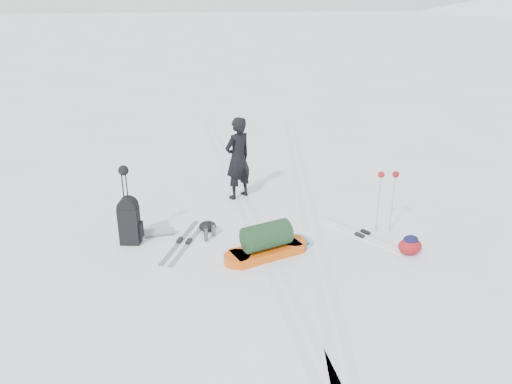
# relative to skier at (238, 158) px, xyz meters

# --- Properties ---
(ground) EXTENTS (200.00, 200.00, 0.00)m
(ground) POSITION_rel_skier_xyz_m (0.19, -1.92, -0.96)
(ground) COLOR white
(ground) RESTS_ON ground
(snow_hill_backdrop) EXTENTS (359.50, 192.00, 162.45)m
(snow_hill_backdrop) POSITION_rel_skier_xyz_m (62.88, 82.11, -69.98)
(snow_hill_backdrop) COLOR silver
(snow_hill_backdrop) RESTS_ON ground
(ski_tracks) EXTENTS (3.38, 17.97, 0.01)m
(ski_tracks) POSITION_rel_skier_xyz_m (0.81, -1.04, -0.95)
(ski_tracks) COLOR silver
(ski_tracks) RESTS_ON ground
(skier) EXTENTS (0.83, 0.77, 1.91)m
(skier) POSITION_rel_skier_xyz_m (0.00, 0.00, 0.00)
(skier) COLOR black
(skier) RESTS_ON ground
(pulk_sled) EXTENTS (1.73, 1.04, 0.64)m
(pulk_sled) POSITION_rel_skier_xyz_m (0.24, -2.81, -0.71)
(pulk_sled) COLOR #E0530D
(pulk_sled) RESTS_ON ground
(expedition_rucksack) EXTENTS (1.02, 0.51, 0.94)m
(expedition_rucksack) POSITION_rel_skier_xyz_m (-2.20, -1.96, -0.52)
(expedition_rucksack) COLOR black
(expedition_rucksack) RESTS_ON ground
(ski_poles_black) EXTENTS (0.21, 0.19, 1.56)m
(ski_poles_black) POSITION_rel_skier_xyz_m (-2.28, -1.94, 0.32)
(ski_poles_black) COLOR black
(ski_poles_black) RESTS_ON ground
(ski_poles_silver) EXTENTS (0.41, 0.16, 1.28)m
(ski_poles_silver) POSITION_rel_skier_xyz_m (2.70, -2.15, 0.12)
(ski_poles_silver) COLOR #AEAFB5
(ski_poles_silver) RESTS_ON ground
(touring_skis_grey) EXTENTS (0.93, 1.84, 0.07)m
(touring_skis_grey) POSITION_rel_skier_xyz_m (-1.26, -2.11, -0.94)
(touring_skis_grey) COLOR #9799A0
(touring_skis_grey) RESTS_ON ground
(touring_skis_white) EXTENTS (1.37, 1.76, 0.07)m
(touring_skis_white) POSITION_rel_skier_xyz_m (2.24, -2.28, -0.94)
(touring_skis_white) COLOR white
(touring_skis_white) RESTS_ON ground
(rope_coil) EXTENTS (0.55, 0.55, 0.07)m
(rope_coil) POSITION_rel_skier_xyz_m (0.93, -2.41, -0.92)
(rope_coil) COLOR #5EB3E4
(rope_coil) RESTS_ON ground
(small_daypack) EXTENTS (0.55, 0.53, 0.37)m
(small_daypack) POSITION_rel_skier_xyz_m (2.85, -3.10, -0.77)
(small_daypack) COLOR maroon
(small_daypack) RESTS_ON ground
(thermos_pair) EXTENTS (0.24, 0.26, 0.31)m
(thermos_pair) POSITION_rel_skier_xyz_m (-0.76, -2.01, -0.81)
(thermos_pair) COLOR #4E5155
(thermos_pair) RESTS_ON ground
(stuff_sack) EXTENTS (0.43, 0.38, 0.22)m
(stuff_sack) POSITION_rel_skier_xyz_m (-0.79, -1.68, -0.85)
(stuff_sack) COLOR black
(stuff_sack) RESTS_ON ground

